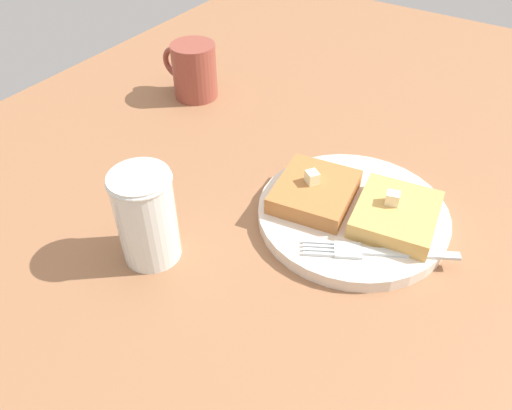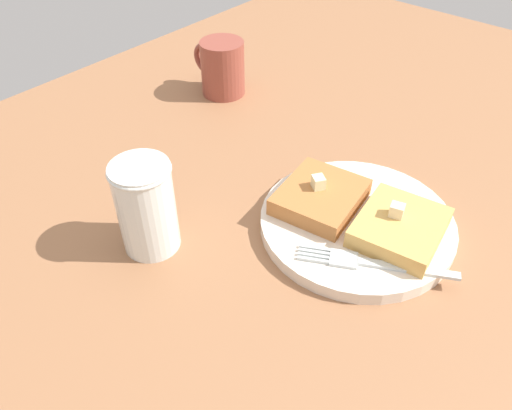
# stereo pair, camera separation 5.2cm
# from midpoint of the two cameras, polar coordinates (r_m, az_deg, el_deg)

# --- Properties ---
(table_surface) EXTENTS (1.19, 1.19, 0.03)m
(table_surface) POSITION_cam_midpoint_polar(r_m,az_deg,el_deg) (0.65, 19.44, -0.13)
(table_surface) COLOR #936240
(table_surface) RESTS_ON ground
(plate) EXTENTS (0.22, 0.22, 0.02)m
(plate) POSITION_cam_midpoint_polar(r_m,az_deg,el_deg) (0.57, 14.02, -2.08)
(plate) COLOR silver
(plate) RESTS_ON table_surface
(toast_slice_left) EXTENTS (0.10, 0.11, 0.02)m
(toast_slice_left) POSITION_cam_midpoint_polar(r_m,az_deg,el_deg) (0.55, 18.74, -2.55)
(toast_slice_left) COLOR tan
(toast_slice_left) RESTS_ON plate
(toast_slice_middle) EXTENTS (0.10, 0.11, 0.02)m
(toast_slice_middle) POSITION_cam_midpoint_polar(r_m,az_deg,el_deg) (0.57, 9.97, 0.82)
(toast_slice_middle) COLOR #AE6C37
(toast_slice_middle) RESTS_ON plate
(butter_pat_primary) EXTENTS (0.02, 0.02, 0.01)m
(butter_pat_primary) POSITION_cam_midpoint_polar(r_m,az_deg,el_deg) (0.55, 18.46, -0.70)
(butter_pat_primary) COLOR beige
(butter_pat_primary) RESTS_ON toast_slice_left
(butter_pat_secondary) EXTENTS (0.02, 0.02, 0.01)m
(butter_pat_secondary) POSITION_cam_midpoint_polar(r_m,az_deg,el_deg) (0.56, 9.78, 2.48)
(butter_pat_secondary) COLOR beige
(butter_pat_secondary) RESTS_ON toast_slice_middle
(fork) EXTENTS (0.15, 0.09, 0.00)m
(fork) POSITION_cam_midpoint_polar(r_m,az_deg,el_deg) (0.52, 15.39, -6.48)
(fork) COLOR silver
(fork) RESTS_ON plate
(syrup_jar) EXTENTS (0.06, 0.06, 0.10)m
(syrup_jar) POSITION_cam_midpoint_polar(r_m,az_deg,el_deg) (0.52, -9.60, -0.65)
(syrup_jar) COLOR #4B1A0E
(syrup_jar) RESTS_ON table_surface
(coffee_mug) EXTENTS (0.10, 0.07, 0.08)m
(coffee_mug) POSITION_cam_midpoint_polar(r_m,az_deg,el_deg) (0.80, -2.01, 15.38)
(coffee_mug) COLOR brown
(coffee_mug) RESTS_ON table_surface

